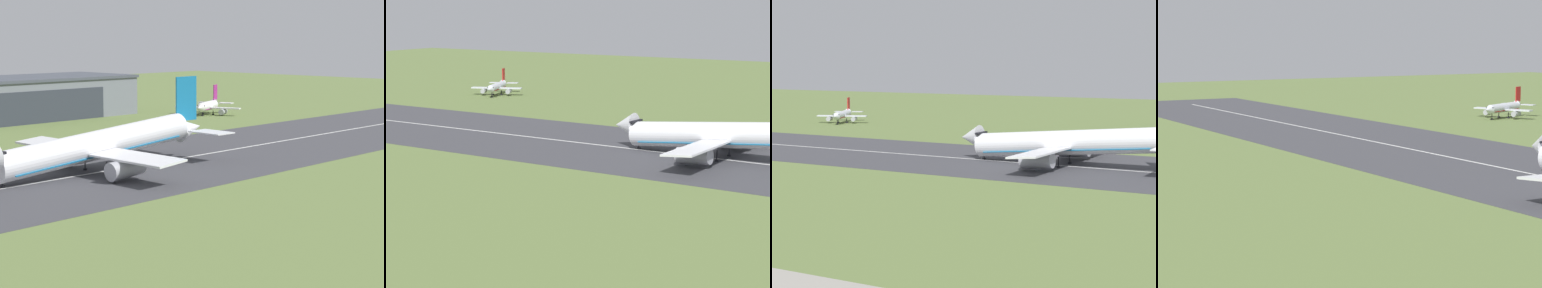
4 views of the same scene
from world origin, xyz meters
TOP-DOWN VIEW (x-y plane):
  - ground_plane at (0.00, 62.03)m, footprint 688.64×688.64m
  - runway_strip at (0.00, 124.06)m, footprint 448.64×52.00m
  - runway_centreline at (0.00, 124.06)m, footprint 403.78×0.70m
  - airplane_landing at (11.72, 124.47)m, footprint 57.77×45.11m
  - airplane_parked_centre at (-105.16, 190.34)m, footprint 19.00×23.21m

SIDE VIEW (x-z plane):
  - ground_plane at x=0.00m, z-range 0.00..0.00m
  - runway_strip at x=0.00m, z-range 0.00..0.06m
  - runway_centreline at x=0.00m, z-range 0.06..0.07m
  - airplane_parked_centre at x=-105.16m, z-range -1.50..7.76m
  - airplane_landing at x=11.72m, z-range -3.73..14.23m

